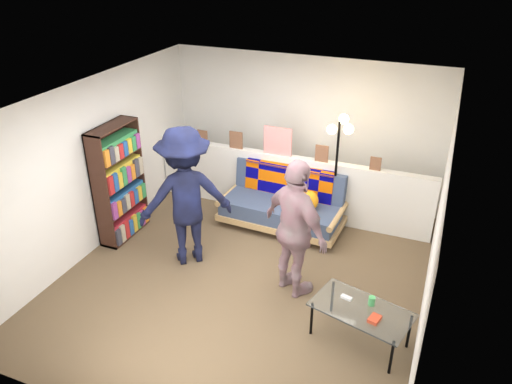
{
  "coord_description": "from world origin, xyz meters",
  "views": [
    {
      "loc": [
        2.16,
        -4.95,
        4.04
      ],
      "look_at": [
        0.0,
        0.4,
        1.05
      ],
      "focal_mm": 35.0,
      "sensor_mm": 36.0,
      "label": 1
    }
  ],
  "objects_px": {
    "bookshelf": "(119,186)",
    "futon_sofa": "(284,204)",
    "person_right": "(296,230)",
    "person_left": "(186,197)",
    "floor_lamp": "(339,151)",
    "coffee_table": "(362,311)"
  },
  "relations": [
    {
      "from": "futon_sofa",
      "to": "person_right",
      "type": "height_order",
      "value": "person_right"
    },
    {
      "from": "coffee_table",
      "to": "person_right",
      "type": "xyz_separation_m",
      "value": [
        -0.96,
        0.57,
        0.48
      ]
    },
    {
      "from": "floor_lamp",
      "to": "person_left",
      "type": "distance_m",
      "value": 2.3
    },
    {
      "from": "floor_lamp",
      "to": "person_left",
      "type": "relative_size",
      "value": 0.93
    },
    {
      "from": "bookshelf",
      "to": "futon_sofa",
      "type": "bearing_deg",
      "value": 28.06
    },
    {
      "from": "bookshelf",
      "to": "person_left",
      "type": "relative_size",
      "value": 0.89
    },
    {
      "from": "person_right",
      "to": "floor_lamp",
      "type": "bearing_deg",
      "value": -60.11
    },
    {
      "from": "futon_sofa",
      "to": "person_right",
      "type": "relative_size",
      "value": 1.06
    },
    {
      "from": "futon_sofa",
      "to": "person_right",
      "type": "distance_m",
      "value": 1.69
    },
    {
      "from": "bookshelf",
      "to": "coffee_table",
      "type": "bearing_deg",
      "value": -13.62
    },
    {
      "from": "bookshelf",
      "to": "floor_lamp",
      "type": "relative_size",
      "value": 0.96
    },
    {
      "from": "coffee_table",
      "to": "futon_sofa",
      "type": "bearing_deg",
      "value": 128.12
    },
    {
      "from": "person_right",
      "to": "bookshelf",
      "type": "bearing_deg",
      "value": 25.79
    },
    {
      "from": "coffee_table",
      "to": "person_right",
      "type": "height_order",
      "value": "person_right"
    },
    {
      "from": "futon_sofa",
      "to": "coffee_table",
      "type": "relative_size",
      "value": 1.63
    },
    {
      "from": "futon_sofa",
      "to": "floor_lamp",
      "type": "height_order",
      "value": "floor_lamp"
    },
    {
      "from": "bookshelf",
      "to": "person_left",
      "type": "height_order",
      "value": "person_left"
    },
    {
      "from": "futon_sofa",
      "to": "floor_lamp",
      "type": "relative_size",
      "value": 1.06
    },
    {
      "from": "bookshelf",
      "to": "person_right",
      "type": "height_order",
      "value": "person_right"
    },
    {
      "from": "bookshelf",
      "to": "person_left",
      "type": "xyz_separation_m",
      "value": [
        1.21,
        -0.2,
        0.16
      ]
    },
    {
      "from": "coffee_table",
      "to": "person_left",
      "type": "distance_m",
      "value": 2.68
    },
    {
      "from": "floor_lamp",
      "to": "person_right",
      "type": "distance_m",
      "value": 1.75
    }
  ]
}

